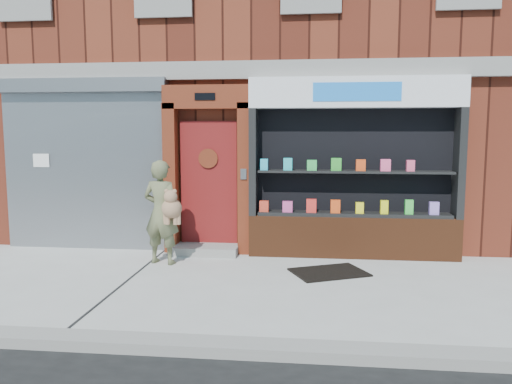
# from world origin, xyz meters

# --- Properties ---
(ground) EXTENTS (80.00, 80.00, 0.00)m
(ground) POSITION_xyz_m (0.00, 0.00, 0.00)
(ground) COLOR #9E9E99
(ground) RESTS_ON ground
(curb) EXTENTS (60.00, 0.30, 0.12)m
(curb) POSITION_xyz_m (0.00, -2.15, 0.06)
(curb) COLOR gray
(curb) RESTS_ON ground
(building) EXTENTS (12.00, 8.16, 8.00)m
(building) POSITION_xyz_m (-0.00, 5.99, 4.00)
(building) COLOR #4B1B11
(building) RESTS_ON ground
(shutter_bay) EXTENTS (3.10, 0.30, 3.04)m
(shutter_bay) POSITION_xyz_m (-3.00, 1.93, 1.72)
(shutter_bay) COLOR gray
(shutter_bay) RESTS_ON ground
(red_door_bay) EXTENTS (1.52, 0.58, 2.90)m
(red_door_bay) POSITION_xyz_m (-0.75, 1.86, 1.46)
(red_door_bay) COLOR #602110
(red_door_bay) RESTS_ON ground
(pharmacy_bay) EXTENTS (3.50, 0.41, 3.00)m
(pharmacy_bay) POSITION_xyz_m (1.75, 1.81, 1.37)
(pharmacy_bay) COLOR #5C2C15
(pharmacy_bay) RESTS_ON ground
(woman) EXTENTS (0.70, 0.54, 1.67)m
(woman) POSITION_xyz_m (-1.31, 1.01, 0.85)
(woman) COLOR #616542
(woman) RESTS_ON ground
(doormat) EXTENTS (1.27, 1.12, 0.03)m
(doormat) POSITION_xyz_m (1.32, 0.73, 0.01)
(doormat) COLOR black
(doormat) RESTS_ON ground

